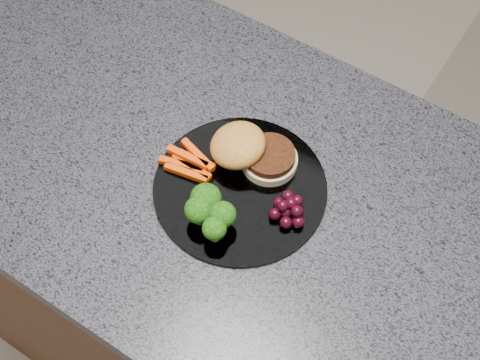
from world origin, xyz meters
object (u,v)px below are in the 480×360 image
Objects in this scene: plate at (240,188)px; burger at (249,152)px; island_cabinet at (249,306)px; grape_bunch at (289,209)px.

burger is (-0.02, 0.05, 0.02)m from plate.
grape_bunch reaches higher than island_cabinet.
island_cabinet is 20.98× the size of grape_bunch.
plate is (-0.02, -0.01, 0.47)m from island_cabinet.
island_cabinet is 0.50m from burger.
island_cabinet is at bearing 173.81° from grape_bunch.
island_cabinet is at bearing 29.01° from plate.
burger is at bearing 108.11° from plate.
island_cabinet is 4.62× the size of plate.
plate is 0.06m from burger.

